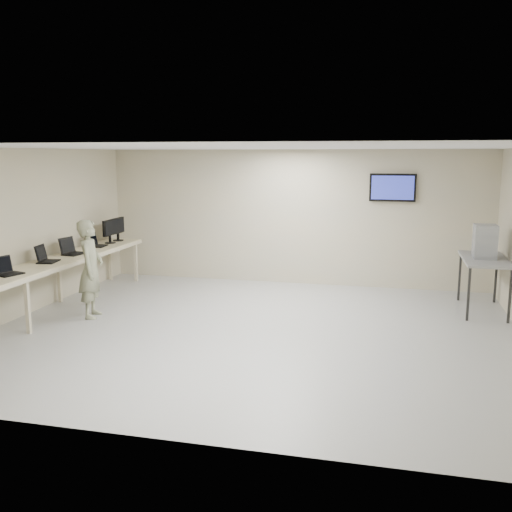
# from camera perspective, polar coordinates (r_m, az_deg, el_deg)

# --- Properties ---
(room) EXTENTS (8.01, 7.01, 2.81)m
(room) POSITION_cam_1_polar(r_m,az_deg,el_deg) (8.60, -0.01, 1.54)
(room) COLOR #AAAAA3
(room) RESTS_ON ground
(workbench) EXTENTS (0.76, 6.00, 0.90)m
(workbench) POSITION_cam_1_polar(r_m,az_deg,el_deg) (10.13, -20.42, -1.16)
(workbench) COLOR beige
(workbench) RESTS_ON ground
(laptop_1) EXTENTS (0.39, 0.42, 0.28)m
(laptop_1) POSITION_cam_1_polar(r_m,az_deg,el_deg) (9.41, -23.71, -1.30)
(laptop_1) COLOR black
(laptop_1) RESTS_ON workbench
(laptop_2) EXTENTS (0.36, 0.41, 0.29)m
(laptop_2) POSITION_cam_1_polar(r_m,az_deg,el_deg) (10.26, -20.33, -0.16)
(laptop_2) COLOR black
(laptop_2) RESTS_ON workbench
(laptop_3) EXTENTS (0.38, 0.44, 0.31)m
(laptop_3) POSITION_cam_1_polar(r_m,az_deg,el_deg) (10.91, -17.99, 0.57)
(laptop_3) COLOR black
(laptop_3) RESTS_ON workbench
(laptop_4) EXTENTS (0.32, 0.37, 0.27)m
(laptop_4) POSITION_cam_1_polar(r_m,az_deg,el_deg) (11.71, -15.67, 1.26)
(laptop_4) COLOR black
(laptop_4) RESTS_ON workbench
(monitor_near) EXTENTS (0.22, 0.49, 0.48)m
(monitor_near) POSITION_cam_1_polar(r_m,az_deg,el_deg) (12.04, -14.43, 2.62)
(monitor_near) COLOR black
(monitor_near) RESTS_ON workbench
(monitor_far) EXTENTS (0.22, 0.49, 0.49)m
(monitor_far) POSITION_cam_1_polar(r_m,az_deg,el_deg) (12.35, -13.66, 2.85)
(monitor_far) COLOR black
(monitor_far) RESTS_ON workbench
(soldier) EXTENTS (0.53, 0.68, 1.64)m
(soldier) POSITION_cam_1_polar(r_m,az_deg,el_deg) (9.86, -16.19, -1.24)
(soldier) COLOR gray
(soldier) RESTS_ON ground
(side_table) EXTENTS (0.73, 1.56, 0.94)m
(side_table) POSITION_cam_1_polar(r_m,az_deg,el_deg) (10.57, 21.90, -0.58)
(side_table) COLOR gray
(side_table) RESTS_ON ground
(storage_bins) EXTENTS (0.37, 0.41, 0.58)m
(storage_bins) POSITION_cam_1_polar(r_m,az_deg,el_deg) (10.51, 21.92, 1.36)
(storage_bins) COLOR #A2A7AD
(storage_bins) RESTS_ON side_table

